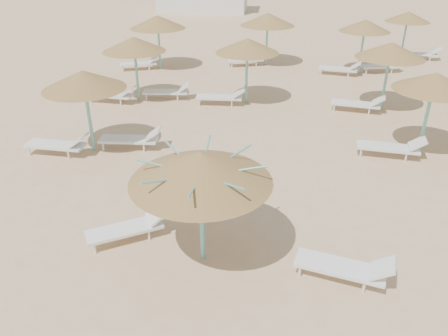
# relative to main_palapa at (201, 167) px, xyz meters

# --- Properties ---
(ground) EXTENTS (120.00, 120.00, 0.00)m
(ground) POSITION_rel_main_palapa_xyz_m (0.39, 0.33, -2.24)
(ground) COLOR tan
(ground) RESTS_ON ground
(main_palapa) EXTENTS (2.88, 2.88, 2.58)m
(main_palapa) POSITION_rel_main_palapa_xyz_m (0.00, 0.00, 0.00)
(main_palapa) COLOR #68B4AD
(main_palapa) RESTS_ON ground
(lounger_main_a) EXTENTS (1.88, 1.42, 0.68)m
(lounger_main_a) POSITION_rel_main_palapa_xyz_m (-1.78, 0.49, -1.92)
(lounger_main_a) COLOR silver
(lounger_main_a) RESTS_ON ground
(lounger_main_b) EXTENTS (2.01, 1.04, 0.70)m
(lounger_main_b) POSITION_rel_main_palapa_xyz_m (2.99, -0.37, -1.91)
(lounger_main_b) COLOR silver
(lounger_main_b) RESTS_ON ground
(palapa_field) EXTENTS (18.87, 16.21, 2.72)m
(palapa_field) POSITION_rel_main_palapa_xyz_m (3.00, 11.08, 0.06)
(palapa_field) COLOR #68B4AD
(palapa_field) RESTS_ON ground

